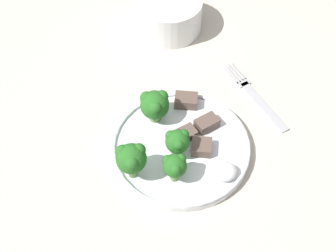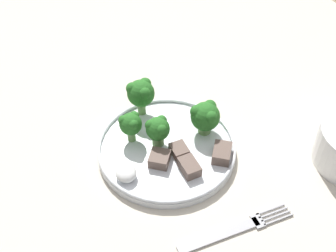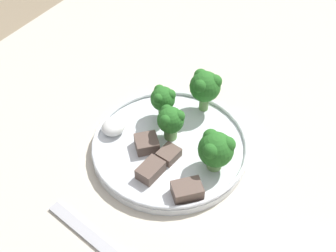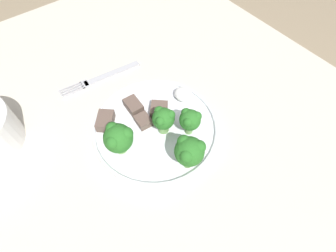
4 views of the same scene
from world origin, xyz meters
name	(u,v)px [view 1 (image 1 of 4)]	position (x,y,z in m)	size (l,w,h in m)	color
table	(131,166)	(0.00, 0.00, 0.65)	(1.15, 1.00, 0.76)	beige
dinner_plate	(181,147)	(0.06, -0.08, 0.77)	(0.23, 0.23, 0.02)	white
fork	(256,97)	(0.24, -0.07, 0.76)	(0.04, 0.18, 0.00)	#B2B2B7
cream_bowl	(169,15)	(0.22, 0.18, 0.79)	(0.13, 0.13, 0.07)	white
broccoli_floret_near_rim_left	(175,166)	(0.01, -0.12, 0.81)	(0.04, 0.04, 0.06)	#709E56
broccoli_floret_center_left	(178,142)	(0.04, -0.09, 0.80)	(0.04, 0.04, 0.06)	#709E56
broccoli_floret_back_left	(131,158)	(-0.04, -0.08, 0.82)	(0.05, 0.05, 0.07)	#709E56
broccoli_floret_front_left	(155,105)	(0.06, -0.01, 0.81)	(0.05, 0.05, 0.06)	#709E56
meat_slice_front_slice	(187,133)	(0.08, -0.07, 0.78)	(0.03, 0.03, 0.01)	brown
meat_slice_middle_slice	(186,100)	(0.12, -0.01, 0.78)	(0.05, 0.05, 0.02)	brown
meat_slice_rear_slice	(207,123)	(0.12, -0.07, 0.78)	(0.04, 0.03, 0.02)	brown
meat_slice_edge_slice	(202,147)	(0.08, -0.11, 0.78)	(0.05, 0.05, 0.02)	brown
sauce_dollop	(226,172)	(0.08, -0.17, 0.78)	(0.04, 0.03, 0.02)	white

